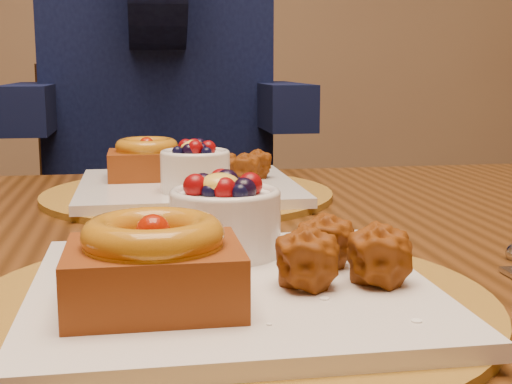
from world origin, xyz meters
TOP-DOWN VIEW (x-y plane):
  - dining_table at (0.03, 0.02)m, footprint 1.60×0.90m
  - place_setting_near at (0.03, -0.20)m, footprint 0.38×0.38m
  - place_setting_far at (0.03, 0.23)m, footprint 0.38×0.38m
  - chair_far at (-0.09, 0.89)m, footprint 0.57×0.57m
  - diner at (0.01, 0.84)m, footprint 0.57×0.53m

SIDE VIEW (x-z plane):
  - chair_far at x=-0.09m, z-range 0.05..0.98m
  - dining_table at x=0.03m, z-range 0.30..1.06m
  - place_setting_far at x=0.03m, z-range 0.74..0.82m
  - place_setting_near at x=0.03m, z-range 0.74..0.82m
  - diner at x=0.01m, z-range 0.52..1.45m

